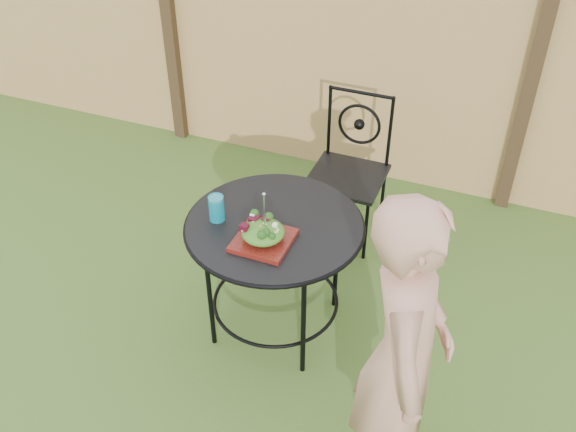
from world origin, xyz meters
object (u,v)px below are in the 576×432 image
(patio_table, at_px, (275,244))
(patio_chair, at_px, (350,166))
(diner, at_px, (403,357))
(salad_plate, at_px, (263,240))

(patio_table, distance_m, patio_chair, 0.99)
(patio_table, xyz_separation_m, diner, (0.82, -0.64, 0.18))
(patio_chair, xyz_separation_m, diner, (0.71, -1.63, 0.26))
(patio_table, height_order, diner, diner)
(patio_chair, relative_size, salad_plate, 3.52)
(patio_chair, bearing_deg, salad_plate, -94.75)
(patio_table, distance_m, salad_plate, 0.22)
(patio_table, bearing_deg, diner, -38.17)
(diner, bearing_deg, patio_chair, 12.89)
(salad_plate, bearing_deg, patio_chair, 85.25)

